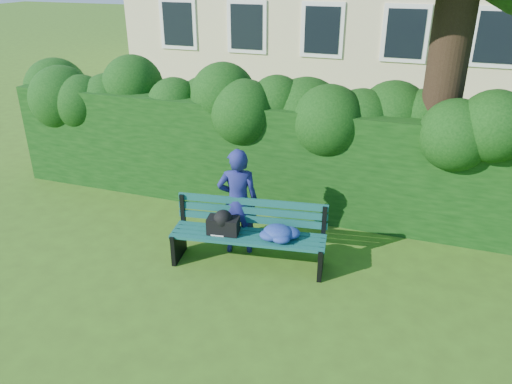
% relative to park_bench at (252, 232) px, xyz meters
% --- Properties ---
extents(ground, '(80.00, 80.00, 0.00)m').
position_rel_park_bench_xyz_m(ground, '(-0.06, -0.27, -0.50)').
color(ground, '#385818').
rests_on(ground, ground).
extents(hedge, '(10.00, 1.00, 1.80)m').
position_rel_park_bench_xyz_m(hedge, '(-0.06, 1.93, 0.40)').
color(hedge, black).
rests_on(hedge, ground).
extents(park_bench, '(2.17, 0.86, 0.89)m').
position_rel_park_bench_xyz_m(park_bench, '(0.00, 0.00, 0.00)').
color(park_bench, '#0F474B').
rests_on(park_bench, ground).
extents(man_reading, '(0.67, 0.54, 1.58)m').
position_rel_park_bench_xyz_m(man_reading, '(-0.31, 0.27, 0.29)').
color(man_reading, navy).
rests_on(man_reading, ground).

